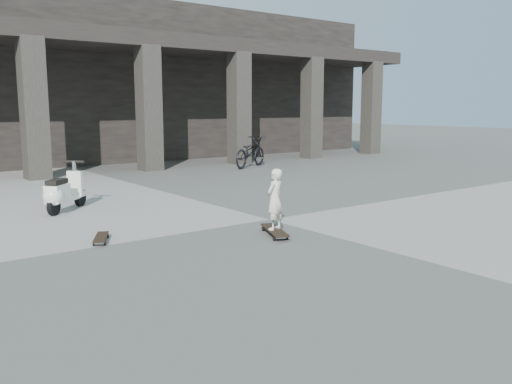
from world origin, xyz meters
TOP-DOWN VIEW (x-y plane):
  - ground at (0.00, 0.00)m, footprint 90.00×90.00m
  - colonnade at (-0.00, 13.77)m, footprint 28.00×8.82m
  - longboard at (-0.70, -1.02)m, footprint 0.60×0.99m
  - skateboard_spare at (-3.11, 0.27)m, footprint 0.49×0.72m
  - child at (-0.70, -1.02)m, footprint 0.42×0.35m
  - scooter at (-2.86, 2.97)m, footprint 1.11×1.05m
  - bicycle at (4.91, 7.23)m, footprint 2.08×1.49m

SIDE VIEW (x-z plane):
  - ground at x=0.00m, z-range 0.00..0.00m
  - skateboard_spare at x=-3.11m, z-range 0.02..0.11m
  - longboard at x=-0.70m, z-range 0.03..0.13m
  - scooter at x=-2.86m, z-range -0.10..0.88m
  - bicycle at x=4.91m, z-range 0.00..1.04m
  - child at x=-0.70m, z-range 0.10..1.09m
  - colonnade at x=0.00m, z-range 0.03..6.03m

